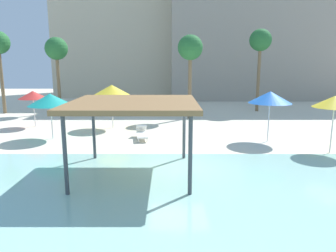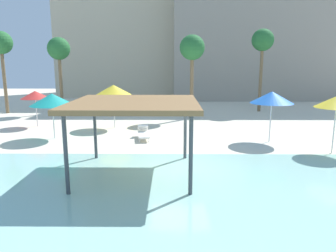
# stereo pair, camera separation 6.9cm
# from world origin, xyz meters

# --- Properties ---
(ground_plane) EXTENTS (80.00, 80.00, 0.00)m
(ground_plane) POSITION_xyz_m (0.00, 0.00, 0.00)
(ground_plane) COLOR beige
(lagoon_water) EXTENTS (44.00, 13.50, 0.04)m
(lagoon_water) POSITION_xyz_m (0.00, -5.25, 0.02)
(lagoon_water) COLOR #99D1C6
(lagoon_water) RESTS_ON ground
(shade_pavilion) EXTENTS (4.75, 4.75, 2.89)m
(shade_pavilion) POSITION_xyz_m (-1.78, -1.18, 2.73)
(shade_pavilion) COLOR #42474C
(shade_pavilion) RESTS_ON ground
(beach_umbrella_blue_2) EXTENTS (2.33, 2.33, 2.79)m
(beach_umbrella_blue_2) POSITION_xyz_m (5.08, 4.14, 2.46)
(beach_umbrella_blue_2) COLOR silver
(beach_umbrella_blue_2) RESTS_ON ground
(beach_umbrella_teal_3) EXTENTS (2.47, 2.47, 2.60)m
(beach_umbrella_teal_3) POSITION_xyz_m (-7.13, 4.79, 2.26)
(beach_umbrella_teal_3) COLOR silver
(beach_umbrella_teal_3) RESTS_ON ground
(beach_umbrella_yellow_5) EXTENTS (2.35, 2.35, 2.87)m
(beach_umbrella_yellow_5) POSITION_xyz_m (-4.18, 7.89, 2.55)
(beach_umbrella_yellow_5) COLOR silver
(beach_umbrella_yellow_5) RESTS_ON ground
(beach_umbrella_red_6) EXTENTS (1.92, 1.92, 2.43)m
(beach_umbrella_red_6) POSITION_xyz_m (-9.59, 8.35, 2.17)
(beach_umbrella_red_6) COLOR silver
(beach_umbrella_red_6) RESTS_ON ground
(lounge_chair_0) EXTENTS (0.84, 1.96, 0.74)m
(lounge_chair_0) POSITION_xyz_m (-1.98, 4.79, 0.33)
(lounge_chair_0) COLOR white
(lounge_chair_0) RESTS_ON ground
(palm_tree_0) EXTENTS (1.90, 1.90, 6.89)m
(palm_tree_0) POSITION_xyz_m (-14.57, 14.11, 5.75)
(palm_tree_0) COLOR brown
(palm_tree_0) RESTS_ON ground
(palm_tree_1) EXTENTS (1.90, 1.90, 6.42)m
(palm_tree_1) POSITION_xyz_m (-9.92, 14.57, 5.31)
(palm_tree_1) COLOR brown
(palm_tree_1) RESTS_ON ground
(palm_tree_2) EXTENTS (1.90, 1.90, 7.17)m
(palm_tree_2) POSITION_xyz_m (7.53, 15.33, 6.01)
(palm_tree_2) COLOR brown
(palm_tree_2) RESTS_ON ground
(palm_tree_3) EXTENTS (1.90, 1.90, 6.38)m
(palm_tree_3) POSITION_xyz_m (1.21, 11.60, 5.27)
(palm_tree_3) COLOR brown
(palm_tree_3) RESTS_ON ground
(hotel_block_0) EXTENTS (17.21, 10.19, 18.80)m
(hotel_block_0) POSITION_xyz_m (-5.95, 31.12, 9.40)
(hotel_block_0) COLOR beige
(hotel_block_0) RESTS_ON ground
(hotel_block_1) EXTENTS (23.83, 11.98, 18.42)m
(hotel_block_1) POSITION_xyz_m (11.86, 28.49, 9.21)
(hotel_block_1) COLOR #9E9384
(hotel_block_1) RESTS_ON ground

